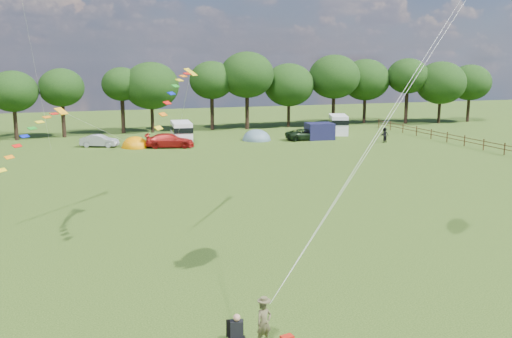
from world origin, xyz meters
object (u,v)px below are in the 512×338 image
object	(u,v)px
car_b	(99,141)
camp_chair	(236,330)
tent_greyblue	(257,140)
walker_a	(384,135)
car_c	(170,141)
car_d	(306,134)
kite_flyer	(264,323)
tent_orange	(135,147)
campervan_d	(338,124)
campervan_c	(181,132)
walker_b	(385,134)

from	to	relation	value
car_b	camp_chair	size ratio (longest dim) A/B	2.71
tent_greyblue	walker_a	xyz separation A→B (m)	(13.07, -6.21, 0.83)
car_c	car_d	world-z (taller)	car_c
car_b	kite_flyer	bearing A→B (deg)	-155.02
car_d	tent_orange	xyz separation A→B (m)	(-19.51, 0.46, -0.62)
car_b	car_d	xyz separation A→B (m)	(23.10, -2.00, -0.01)
campervan_d	tent_orange	world-z (taller)	campervan_d
campervan_c	kite_flyer	size ratio (longest dim) A/B	3.32
car_c	tent_greyblue	size ratio (longest dim) A/B	1.34
car_d	camp_chair	world-z (taller)	camp_chair
car_b	tent_orange	bearing A→B (deg)	-91.51
car_d	campervan_c	size ratio (longest dim) A/B	0.94
campervan_c	kite_flyer	bearing A→B (deg)	177.49
tent_greyblue	camp_chair	bearing A→B (deg)	-109.08
car_c	camp_chair	bearing A→B (deg)	-173.20
camp_chair	car_c	bearing A→B (deg)	96.40
car_c	car_d	distance (m)	16.02
car_c	camp_chair	distance (m)	44.14
car_b	tent_greyblue	world-z (taller)	car_b
car_b	car_c	bearing A→B (deg)	-89.71
car_b	campervan_d	world-z (taller)	campervan_d
camp_chair	tent_greyblue	bearing A→B (deg)	84.44
car_c	tent_orange	bearing A→B (deg)	84.42
tent_orange	tent_greyblue	distance (m)	14.05
car_b	kite_flyer	xyz separation A→B (m)	(2.66, -46.29, 0.10)
car_c	tent_greyblue	xyz separation A→B (m)	(10.50, 2.35, -0.72)
campervan_c	campervan_d	bearing A→B (deg)	-79.94
car_c	campervan_d	distance (m)	22.53
tent_orange	walker_a	size ratio (longest dim) A/B	1.90
car_c	walker_a	xyz separation A→B (m)	(23.56, -3.86, 0.11)
car_b	campervan_c	xyz separation A→B (m)	(8.91, 0.05, 0.62)
campervan_d	walker_b	size ratio (longest dim) A/B	3.47
camp_chair	campervan_d	bearing A→B (deg)	73.87
campervan_c	kite_flyer	world-z (taller)	campervan_c
campervan_c	tent_orange	world-z (taller)	campervan_c
campervan_d	car_b	bearing A→B (deg)	114.09
car_c	campervan_c	world-z (taller)	campervan_c
tent_greyblue	walker_a	world-z (taller)	walker_a
camp_chair	walker_b	size ratio (longest dim) A/B	0.91
campervan_c	tent_orange	distance (m)	5.69
car_c	camp_chair	size ratio (longest dim) A/B	3.61
tent_greyblue	walker_a	distance (m)	14.49
camp_chair	campervan_c	bearing A→B (deg)	94.65
campervan_c	walker_b	world-z (taller)	campervan_c
car_c	tent_orange	distance (m)	3.80
camp_chair	walker_a	size ratio (longest dim) A/B	0.81
campervan_c	tent_greyblue	bearing A→B (deg)	-88.01
camp_chair	kite_flyer	bearing A→B (deg)	29.40
car_c	campervan_c	distance (m)	3.40
car_b	tent_greyblue	size ratio (longest dim) A/B	1.01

